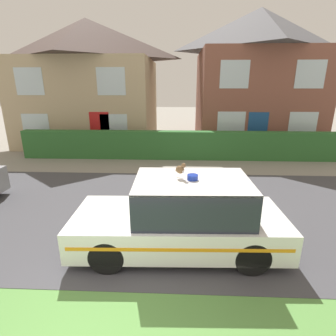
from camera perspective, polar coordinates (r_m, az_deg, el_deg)
The scene contains 6 objects.
road_strip at distance 7.65m, azimuth -6.06°, elevation -8.93°, with size 28.00×6.29×0.01m, color #424247.
garden_hedge at distance 12.50m, azimuth 2.47°, elevation 4.98°, with size 15.01×0.50×1.33m, color #2D662D.
police_car at distance 5.61m, azimuth 3.28°, elevation -10.56°, with size 4.44×1.90×1.69m.
cat at distance 5.27m, azimuth 2.80°, elevation -0.21°, with size 0.23×0.25×0.24m.
house_left at distance 17.17m, azimuth -16.57°, elevation 17.53°, with size 7.77×6.43×6.99m.
house_right at distance 17.05m, azimuth 18.50°, elevation 18.16°, with size 6.85×6.14×7.46m.
Camera 1 is at (1.09, -2.50, 3.42)m, focal length 28.00 mm.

